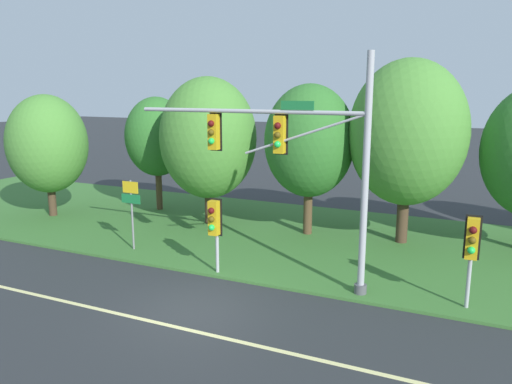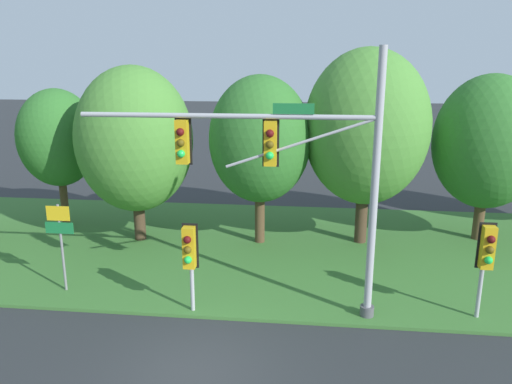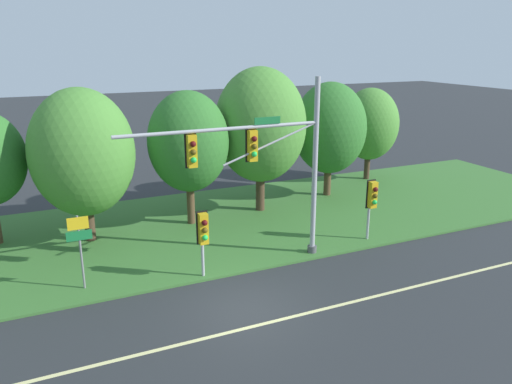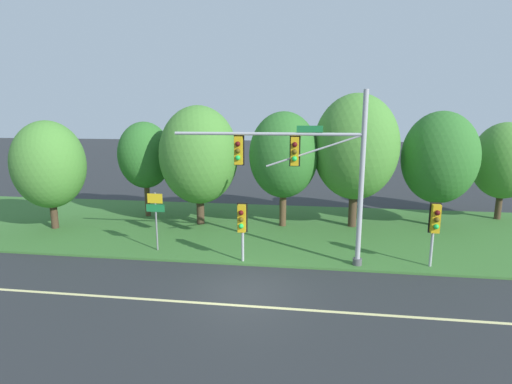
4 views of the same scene
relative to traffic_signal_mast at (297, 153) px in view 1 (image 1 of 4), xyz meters
name	(u,v)px [view 1 (image 1 of 4)]	position (x,y,z in m)	size (l,w,h in m)	color
ground_plane	(192,309)	(-2.19, -3.07, -4.52)	(160.00, 160.00, 0.00)	#282B2D
lane_stripe	(170,326)	(-2.19, -4.27, -4.52)	(36.00, 0.16, 0.01)	beige
grass_verge	(289,236)	(-2.19, 5.18, -4.47)	(48.00, 11.50, 0.10)	#386B2D
traffic_signal_mast	(297,153)	(0.00, 0.00, 0.00)	(8.35, 0.49, 7.57)	#9EA0A5
pedestrian_signal_near_kerb	(214,222)	(-2.87, -0.41, -2.51)	(0.46, 0.55, 2.72)	#9EA0A5
pedestrian_signal_further_along	(472,243)	(5.39, 0.11, -2.37)	(0.46, 0.55, 2.88)	#9EA0A5
route_sign_post	(131,204)	(-7.26, 0.61, -2.50)	(0.91, 0.08, 2.88)	slate
tree_nearest_road	(47,144)	(-14.61, 3.40, -0.72)	(3.96, 3.96, 6.19)	#423021
tree_left_of_mast	(157,137)	(-10.36, 6.83, -0.49)	(3.36, 3.36, 6.05)	#4C3823
tree_behind_signpost	(208,138)	(-6.45, 5.49, -0.28)	(4.60, 4.60, 7.03)	#423021
tree_mid_verge	(309,141)	(-1.50, 5.73, -0.23)	(3.96, 3.96, 6.69)	#4C3823
tree_tall_centre	(408,133)	(2.58, 6.19, 0.24)	(4.82, 4.82, 7.69)	#423021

